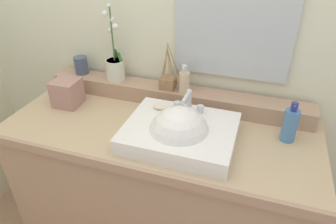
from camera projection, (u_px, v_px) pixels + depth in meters
The scene contains 12 objects.
wall_back at pixel (186, 19), 1.59m from camera, with size 3.30×0.20×2.57m, color beige.
vanity_cabinet at pixel (161, 191), 1.70m from camera, with size 1.49×0.63×0.88m.
back_ledge at pixel (175, 96), 1.63m from camera, with size 1.40×0.13×0.09m, color tan.
sink_basin at pixel (179, 135), 1.35m from camera, with size 0.48×0.39×0.29m.
soap_bar at pixel (160, 107), 1.45m from camera, with size 0.07×0.04×0.02m, color beige.
potted_plant at pixel (115, 65), 1.66m from camera, with size 0.10×0.10×0.40m.
soap_dispenser at pixel (184, 81), 1.55m from camera, with size 0.06×0.06×0.15m.
tumbler_cup at pixel (81, 65), 1.75m from camera, with size 0.07×0.07×0.10m, color #43506B.
reed_diffuser at pixel (168, 82), 1.60m from camera, with size 0.09×0.12×0.25m.
lotion_bottle at pixel (290, 125), 1.33m from camera, with size 0.06×0.07×0.19m.
tissue_box at pixel (67, 93), 1.61m from camera, with size 0.13×0.13×0.14m, color tan.
mirror at pixel (234, 20), 1.41m from camera, with size 0.56×0.02×0.56m, color silver.
Camera 1 is at (0.42, -1.14, 1.71)m, focal length 32.80 mm.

